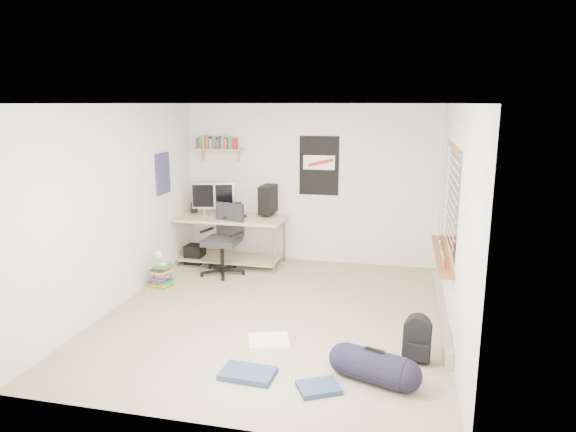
% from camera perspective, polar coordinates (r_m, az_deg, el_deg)
% --- Properties ---
extents(floor, '(4.00, 4.50, 0.01)m').
position_cam_1_polar(floor, '(6.34, -1.45, -10.87)').
color(floor, gray).
rests_on(floor, ground).
extents(ceiling, '(4.00, 4.50, 0.01)m').
position_cam_1_polar(ceiling, '(5.83, -1.58, 12.44)').
color(ceiling, white).
rests_on(ceiling, ground).
extents(back_wall, '(4.00, 0.01, 2.50)m').
position_cam_1_polar(back_wall, '(8.13, 2.41, 3.55)').
color(back_wall, silver).
rests_on(back_wall, ground).
extents(left_wall, '(0.01, 4.50, 2.50)m').
position_cam_1_polar(left_wall, '(6.73, -18.29, 1.07)').
color(left_wall, silver).
rests_on(left_wall, ground).
extents(right_wall, '(0.01, 4.50, 2.50)m').
position_cam_1_polar(right_wall, '(5.81, 18.03, -0.65)').
color(right_wall, silver).
rests_on(right_wall, ground).
extents(desk, '(1.94, 1.38, 0.81)m').
position_cam_1_polar(desk, '(8.14, -6.65, -2.87)').
color(desk, tan).
rests_on(desk, floor).
extents(monitor_left, '(0.38, 0.16, 0.40)m').
position_cam_1_polar(monitor_left, '(8.13, -9.30, 1.69)').
color(monitor_left, '#A6A6AB').
rests_on(monitor_left, desk).
extents(monitor_right, '(0.37, 0.20, 0.40)m').
position_cam_1_polar(monitor_right, '(8.13, -7.21, 1.75)').
color(monitor_right, gray).
rests_on(monitor_right, desk).
extents(pc_tower, '(0.22, 0.43, 0.44)m').
position_cam_1_polar(pc_tower, '(8.05, -2.24, 1.88)').
color(pc_tower, black).
rests_on(pc_tower, desk).
extents(keyboard, '(0.37, 0.25, 0.02)m').
position_cam_1_polar(keyboard, '(7.84, -5.92, -0.05)').
color(keyboard, black).
rests_on(keyboard, desk).
extents(speaker_left, '(0.09, 0.09, 0.17)m').
position_cam_1_polar(speaker_left, '(8.20, -10.39, 0.92)').
color(speaker_left, black).
rests_on(speaker_left, desk).
extents(speaker_right, '(0.12, 0.12, 0.20)m').
position_cam_1_polar(speaker_right, '(7.93, -5.58, 0.78)').
color(speaker_right, black).
rests_on(speaker_right, desk).
extents(office_chair, '(0.84, 0.84, 1.05)m').
position_cam_1_polar(office_chair, '(7.67, -7.36, -2.89)').
color(office_chair, '#242427').
rests_on(office_chair, floor).
extents(wall_shelf, '(0.80, 0.22, 0.24)m').
position_cam_1_polar(wall_shelf, '(8.34, -7.63, 7.35)').
color(wall_shelf, tan).
rests_on(wall_shelf, back_wall).
extents(poster_back_wall, '(0.62, 0.03, 0.92)m').
position_cam_1_polar(poster_back_wall, '(8.04, 3.46, 5.60)').
color(poster_back_wall, black).
rests_on(poster_back_wall, back_wall).
extents(poster_left_wall, '(0.02, 0.42, 0.60)m').
position_cam_1_polar(poster_left_wall, '(7.72, -13.74, 4.61)').
color(poster_left_wall, navy).
rests_on(poster_left_wall, left_wall).
extents(window, '(0.10, 1.50, 1.26)m').
position_cam_1_polar(window, '(6.06, 17.40, 1.84)').
color(window, brown).
rests_on(window, right_wall).
extents(baseboard_heater, '(0.08, 2.50, 0.18)m').
position_cam_1_polar(baseboard_heater, '(6.44, 16.65, -10.14)').
color(baseboard_heater, '#B7B2A8').
rests_on(baseboard_heater, floor).
extents(backpack, '(0.29, 0.24, 0.36)m').
position_cam_1_polar(backpack, '(5.36, 14.14, -13.43)').
color(backpack, black).
rests_on(backpack, floor).
extents(duffel_bag, '(0.39, 0.39, 0.60)m').
position_cam_1_polar(duffel_bag, '(4.95, 9.53, -16.31)').
color(duffel_bag, black).
rests_on(duffel_bag, floor).
extents(tshirt, '(0.52, 0.48, 0.04)m').
position_cam_1_polar(tshirt, '(5.64, -2.15, -13.71)').
color(tshirt, white).
rests_on(tshirt, floor).
extents(jeans_a, '(0.52, 0.35, 0.05)m').
position_cam_1_polar(jeans_a, '(5.03, -4.49, -17.05)').
color(jeans_a, navy).
rests_on(jeans_a, floor).
extents(jeans_b, '(0.45, 0.41, 0.05)m').
position_cam_1_polar(jeans_b, '(4.83, 3.45, -18.48)').
color(jeans_b, navy).
rests_on(jeans_b, floor).
extents(book_stack, '(0.56, 0.52, 0.31)m').
position_cam_1_polar(book_stack, '(7.36, -13.76, -6.58)').
color(book_stack, brown).
rests_on(book_stack, floor).
extents(desk_lamp, '(0.16, 0.21, 0.18)m').
position_cam_1_polar(desk_lamp, '(7.27, -13.79, -4.93)').
color(desk_lamp, white).
rests_on(desk_lamp, book_stack).
extents(subwoofer, '(0.27, 0.27, 0.31)m').
position_cam_1_polar(subwoofer, '(8.35, -10.29, -4.22)').
color(subwoofer, black).
rests_on(subwoofer, floor).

